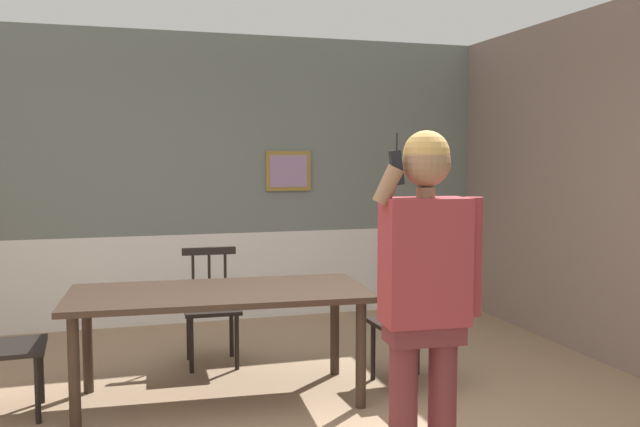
{
  "coord_description": "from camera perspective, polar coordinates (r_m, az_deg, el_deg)",
  "views": [
    {
      "loc": [
        -0.74,
        -3.62,
        1.66
      ],
      "look_at": [
        0.27,
        -0.23,
        1.36
      ],
      "focal_mm": 37.87,
      "sensor_mm": 36.0,
      "label": 1
    }
  ],
  "objects": [
    {
      "name": "person_figure",
      "position": [
        3.29,
        8.94,
        -6.1
      ],
      "size": [
        0.57,
        0.25,
        1.78
      ],
      "rotation": [
        0.0,
        0.0,
        3.07
      ],
      "color": "brown",
      "rests_on": "ground_plane"
    },
    {
      "name": "room_back_partition",
      "position": [
        6.84,
        -10.35,
        2.44
      ],
      "size": [
        6.05,
        0.17,
        2.87
      ],
      "color": "slate",
      "rests_on": "ground_plane"
    },
    {
      "name": "chair_by_doorway",
      "position": [
        5.52,
        -9.16,
        -7.77
      ],
      "size": [
        0.45,
        0.45,
        0.92
      ],
      "rotation": [
        0.0,
        0.0,
        3.1
      ],
      "color": "black",
      "rests_on": "ground_plane"
    },
    {
      "name": "dining_table",
      "position": [
        4.65,
        -8.51,
        -7.42
      ],
      "size": [
        2.05,
        1.03,
        0.76
      ],
      "rotation": [
        0.0,
        0.0,
        -0.07
      ],
      "color": "#38281E",
      "rests_on": "ground_plane"
    },
    {
      "name": "chair_at_table_head",
      "position": [
        5.0,
        7.75,
        -9.06
      ],
      "size": [
        0.48,
        0.48,
        0.92
      ],
      "rotation": [
        0.0,
        0.0,
        1.62
      ],
      "color": "black",
      "rests_on": "ground_plane"
    }
  ]
}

